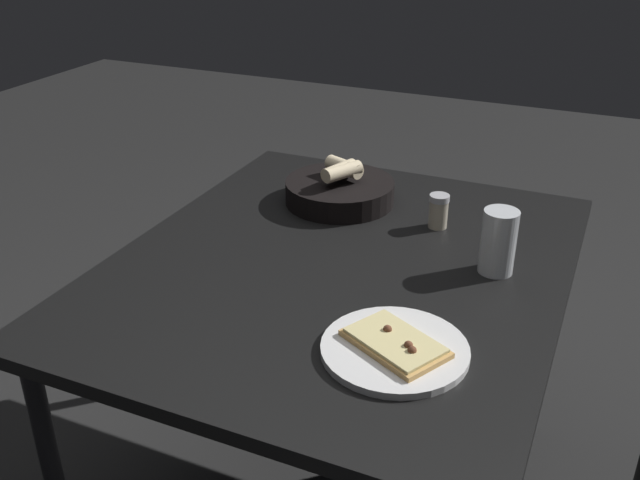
% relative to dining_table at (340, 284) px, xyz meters
% --- Properties ---
extents(dining_table, '(0.95, 1.14, 0.73)m').
position_rel_dining_table_xyz_m(dining_table, '(0.00, 0.00, 0.00)').
color(dining_table, black).
rests_on(dining_table, ground).
extents(pizza_plate, '(0.26, 0.26, 0.04)m').
position_rel_dining_table_xyz_m(pizza_plate, '(0.22, -0.28, 0.07)').
color(pizza_plate, white).
rests_on(pizza_plate, dining_table).
extents(bread_basket, '(0.28, 0.28, 0.11)m').
position_rel_dining_table_xyz_m(bread_basket, '(-0.12, 0.29, 0.09)').
color(bread_basket, black).
rests_on(bread_basket, dining_table).
extents(beer_glass, '(0.07, 0.07, 0.14)m').
position_rel_dining_table_xyz_m(beer_glass, '(0.32, 0.09, 0.12)').
color(beer_glass, silver).
rests_on(beer_glass, dining_table).
extents(pepper_shaker, '(0.05, 0.05, 0.08)m').
position_rel_dining_table_xyz_m(pepper_shaker, '(0.15, 0.25, 0.10)').
color(pepper_shaker, '#BFB299').
rests_on(pepper_shaker, dining_table).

